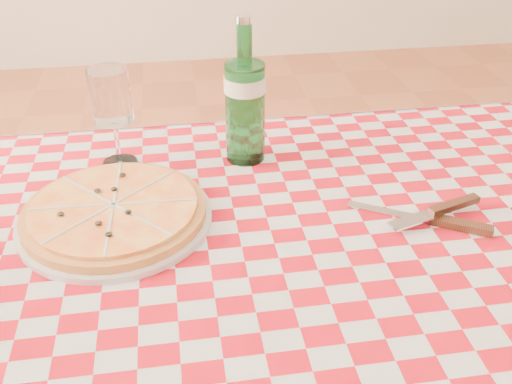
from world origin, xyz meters
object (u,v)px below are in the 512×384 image
pizza_plate (114,211)px  wine_glass (114,119)px  water_bottle (245,91)px  dining_table (274,291)px

pizza_plate → wine_glass: size_ratio=1.67×
water_bottle → wine_glass: bearing=176.9°
dining_table → pizza_plate: size_ratio=3.77×
pizza_plate → wine_glass: bearing=90.3°
dining_table → pizza_plate: (-0.25, 0.10, 0.12)m
dining_table → water_bottle: (-0.01, 0.28, 0.24)m
wine_glass → pizza_plate: bearing=-89.7°
dining_table → pizza_plate: pizza_plate is taller
water_bottle → wine_glass: (-0.24, 0.01, -0.04)m
water_bottle → wine_glass: 0.25m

